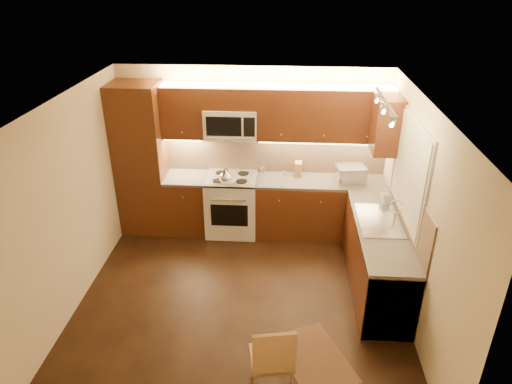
# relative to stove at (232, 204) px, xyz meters

# --- Properties ---
(floor) EXTENTS (4.00, 4.00, 0.01)m
(floor) POSITION_rel_stove_xyz_m (0.30, -1.68, -0.46)
(floor) COLOR black
(floor) RESTS_ON ground
(ceiling) EXTENTS (4.00, 4.00, 0.01)m
(ceiling) POSITION_rel_stove_xyz_m (0.30, -1.68, 2.04)
(ceiling) COLOR beige
(ceiling) RESTS_ON ground
(wall_back) EXTENTS (4.00, 0.01, 2.50)m
(wall_back) POSITION_rel_stove_xyz_m (0.30, 0.32, 0.79)
(wall_back) COLOR beige
(wall_back) RESTS_ON ground
(wall_front) EXTENTS (4.00, 0.01, 2.50)m
(wall_front) POSITION_rel_stove_xyz_m (0.30, -3.67, 0.79)
(wall_front) COLOR beige
(wall_front) RESTS_ON ground
(wall_left) EXTENTS (0.01, 4.00, 2.50)m
(wall_left) POSITION_rel_stove_xyz_m (-1.70, -1.68, 0.79)
(wall_left) COLOR beige
(wall_left) RESTS_ON ground
(wall_right) EXTENTS (0.01, 4.00, 2.50)m
(wall_right) POSITION_rel_stove_xyz_m (2.30, -1.68, 0.79)
(wall_right) COLOR beige
(wall_right) RESTS_ON ground
(pantry) EXTENTS (0.70, 0.60, 2.30)m
(pantry) POSITION_rel_stove_xyz_m (-1.35, 0.02, 0.69)
(pantry) COLOR #45200E
(pantry) RESTS_ON floor
(base_cab_back_left) EXTENTS (0.62, 0.60, 0.86)m
(base_cab_back_left) POSITION_rel_stove_xyz_m (-0.69, 0.02, -0.03)
(base_cab_back_left) COLOR #45200E
(base_cab_back_left) RESTS_ON floor
(counter_back_left) EXTENTS (0.62, 0.60, 0.04)m
(counter_back_left) POSITION_rel_stove_xyz_m (-0.69, 0.02, 0.42)
(counter_back_left) COLOR #3C3836
(counter_back_left) RESTS_ON base_cab_back_left
(base_cab_back_right) EXTENTS (1.92, 0.60, 0.86)m
(base_cab_back_right) POSITION_rel_stove_xyz_m (1.34, 0.02, -0.03)
(base_cab_back_right) COLOR #45200E
(base_cab_back_right) RESTS_ON floor
(counter_back_right) EXTENTS (1.92, 0.60, 0.04)m
(counter_back_right) POSITION_rel_stove_xyz_m (1.34, 0.02, 0.42)
(counter_back_right) COLOR #3C3836
(counter_back_right) RESTS_ON base_cab_back_right
(base_cab_right) EXTENTS (0.60, 2.00, 0.86)m
(base_cab_right) POSITION_rel_stove_xyz_m (2.00, -1.28, -0.03)
(base_cab_right) COLOR #45200E
(base_cab_right) RESTS_ON floor
(counter_right) EXTENTS (0.60, 2.00, 0.04)m
(counter_right) POSITION_rel_stove_xyz_m (2.00, -1.28, 0.42)
(counter_right) COLOR #3C3836
(counter_right) RESTS_ON base_cab_right
(dishwasher) EXTENTS (0.58, 0.60, 0.84)m
(dishwasher) POSITION_rel_stove_xyz_m (2.00, -1.98, -0.03)
(dishwasher) COLOR silver
(dishwasher) RESTS_ON floor
(backsplash_back) EXTENTS (3.30, 0.02, 0.60)m
(backsplash_back) POSITION_rel_stove_xyz_m (0.65, 0.31, 0.74)
(backsplash_back) COLOR tan
(backsplash_back) RESTS_ON wall_back
(backsplash_right) EXTENTS (0.02, 2.00, 0.60)m
(backsplash_right) POSITION_rel_stove_xyz_m (2.29, -1.28, 0.74)
(backsplash_right) COLOR tan
(backsplash_right) RESTS_ON wall_right
(upper_cab_back_left) EXTENTS (0.62, 0.35, 0.75)m
(upper_cab_back_left) POSITION_rel_stove_xyz_m (-0.69, 0.15, 1.42)
(upper_cab_back_left) COLOR #45200E
(upper_cab_back_left) RESTS_ON wall_back
(upper_cab_back_right) EXTENTS (1.92, 0.35, 0.75)m
(upper_cab_back_right) POSITION_rel_stove_xyz_m (1.34, 0.15, 1.42)
(upper_cab_back_right) COLOR #45200E
(upper_cab_back_right) RESTS_ON wall_back
(upper_cab_bridge) EXTENTS (0.76, 0.35, 0.31)m
(upper_cab_bridge) POSITION_rel_stove_xyz_m (0.00, 0.15, 1.63)
(upper_cab_bridge) COLOR #45200E
(upper_cab_bridge) RESTS_ON wall_back
(upper_cab_right_corner) EXTENTS (0.35, 0.50, 0.75)m
(upper_cab_right_corner) POSITION_rel_stove_xyz_m (2.12, -0.28, 1.42)
(upper_cab_right_corner) COLOR #45200E
(upper_cab_right_corner) RESTS_ON wall_right
(stove) EXTENTS (0.76, 0.65, 0.92)m
(stove) POSITION_rel_stove_xyz_m (0.00, 0.00, 0.00)
(stove) COLOR silver
(stove) RESTS_ON floor
(microwave) EXTENTS (0.76, 0.38, 0.44)m
(microwave) POSITION_rel_stove_xyz_m (0.00, 0.14, 1.26)
(microwave) COLOR silver
(microwave) RESTS_ON wall_back
(window_frame) EXTENTS (0.03, 1.44, 1.24)m
(window_frame) POSITION_rel_stove_xyz_m (2.29, -1.12, 1.14)
(window_frame) COLOR silver
(window_frame) RESTS_ON wall_right
(window_blinds) EXTENTS (0.02, 1.36, 1.16)m
(window_blinds) POSITION_rel_stove_xyz_m (2.27, -1.12, 1.14)
(window_blinds) COLOR silver
(window_blinds) RESTS_ON wall_right
(sink) EXTENTS (0.52, 0.86, 0.15)m
(sink) POSITION_rel_stove_xyz_m (2.00, -1.12, 0.52)
(sink) COLOR silver
(sink) RESTS_ON counter_right
(faucet) EXTENTS (0.20, 0.04, 0.30)m
(faucet) POSITION_rel_stove_xyz_m (2.18, -1.12, 0.59)
(faucet) COLOR silver
(faucet) RESTS_ON counter_right
(track_light_bar) EXTENTS (0.04, 1.20, 0.03)m
(track_light_bar) POSITION_rel_stove_xyz_m (1.85, -1.27, 2.00)
(track_light_bar) COLOR silver
(track_light_bar) RESTS_ON ceiling
(kettle) EXTENTS (0.25, 0.25, 0.23)m
(kettle) POSITION_rel_stove_xyz_m (-0.06, -0.20, 0.57)
(kettle) COLOR silver
(kettle) RESTS_ON stove
(toaster_oven) EXTENTS (0.45, 0.36, 0.25)m
(toaster_oven) POSITION_rel_stove_xyz_m (1.76, 0.01, 0.56)
(toaster_oven) COLOR silver
(toaster_oven) RESTS_ON counter_back_right
(knife_block) EXTENTS (0.11, 0.17, 0.22)m
(knife_block) POSITION_rel_stove_xyz_m (1.00, 0.17, 0.55)
(knife_block) COLOR #A8754B
(knife_block) RESTS_ON counter_back_right
(spice_jar_a) EXTENTS (0.06, 0.06, 0.09)m
(spice_jar_a) POSITION_rel_stove_xyz_m (0.44, 0.26, 0.48)
(spice_jar_a) COLOR silver
(spice_jar_a) RESTS_ON counter_back_right
(spice_jar_b) EXTENTS (0.06, 0.06, 0.09)m
(spice_jar_b) POSITION_rel_stove_xyz_m (0.46, 0.26, 0.48)
(spice_jar_b) COLOR brown
(spice_jar_b) RESTS_ON counter_back_right
(spice_jar_c) EXTENTS (0.06, 0.06, 0.10)m
(spice_jar_c) POSITION_rel_stove_xyz_m (0.79, 0.17, 0.49)
(spice_jar_c) COLOR silver
(spice_jar_c) RESTS_ON counter_back_right
(spice_jar_d) EXTENTS (0.05, 0.05, 0.09)m
(spice_jar_d) POSITION_rel_stove_xyz_m (0.44, 0.26, 0.48)
(spice_jar_d) COLOR olive
(spice_jar_d) RESTS_ON counter_back_right
(soap_bottle) EXTENTS (0.13, 0.13, 0.22)m
(soap_bottle) POSITION_rel_stove_xyz_m (2.14, -0.65, 0.55)
(soap_bottle) COLOR #AFAFB4
(soap_bottle) RESTS_ON counter_right
(rug) EXTENTS (0.94, 1.09, 0.01)m
(rug) POSITION_rel_stove_xyz_m (1.18, -2.58, -0.45)
(rug) COLOR black
(rug) RESTS_ON floor
(dining_chair) EXTENTS (0.46, 0.46, 0.89)m
(dining_chair) POSITION_rel_stove_xyz_m (0.73, -3.00, -0.02)
(dining_chair) COLOR #A8754B
(dining_chair) RESTS_ON floor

